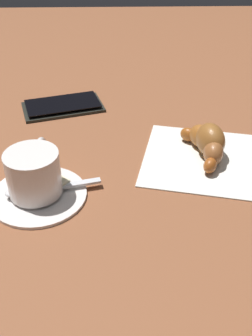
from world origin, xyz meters
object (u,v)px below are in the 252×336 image
sugar_packet (50,176)px  croissant (208,142)px  saucer (39,194)px  espresso_cup (34,172)px  cell_phone (63,106)px  teaspoon (37,189)px  napkin (203,159)px

sugar_packet → croissant: size_ratio=0.53×
saucer → espresso_cup: 0.03m
croissant → cell_phone: bearing=144.9°
teaspoon → croissant: 0.25m
cell_phone → napkin: bearing=-37.4°
saucer → cell_phone: 0.25m
espresso_cup → napkin: espresso_cup is taller
napkin → croissant: bearing=56.7°
sugar_packet → saucer: bearing=107.3°
saucer → cell_phone: bearing=88.5°
sugar_packet → cell_phone: 0.22m
espresso_cup → croissant: 0.25m
espresso_cup → sugar_packet: espresso_cup is taller
sugar_packet → napkin: (0.21, 0.05, -0.01)m
teaspoon → sugar_packet: teaspoon is taller
saucer → sugar_packet: size_ratio=2.09×
cell_phone → saucer: bearing=-91.5°
saucer → napkin: size_ratio=0.72×
saucer → croissant: croissant is taller
napkin → sugar_packet: bearing=-166.9°
saucer → espresso_cup: (-0.00, 0.00, 0.03)m
saucer → croissant: 0.25m
saucer → croissant: size_ratio=1.10×
sugar_packet → croissant: bearing=-123.8°
sugar_packet → croissant: 0.23m
napkin → croissant: size_ratio=1.52×
sugar_packet → cell_phone: bearing=-47.3°
espresso_cup → sugar_packet: size_ratio=1.66×
saucer → napkin: bearing=19.0°
sugar_packet → croissant: croissant is taller
cell_phone → croissant: bearing=-35.1°
espresso_cup → teaspoon: bearing=-58.8°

